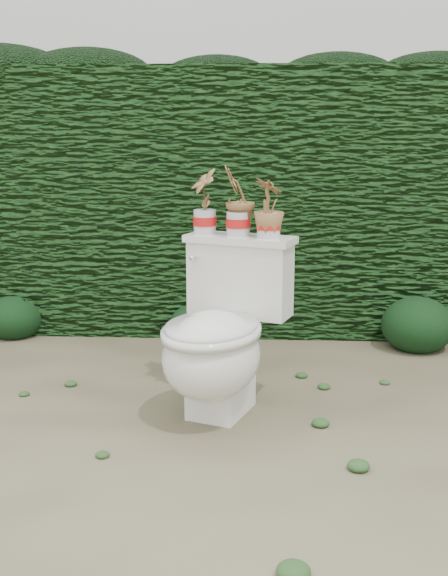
# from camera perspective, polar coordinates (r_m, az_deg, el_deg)

# --- Properties ---
(ground) EXTENTS (60.00, 60.00, 0.00)m
(ground) POSITION_cam_1_polar(r_m,az_deg,el_deg) (3.35, -2.37, -9.57)
(ground) COLOR #817958
(ground) RESTS_ON ground
(hedge) EXTENTS (8.00, 1.00, 1.60)m
(hedge) POSITION_cam_1_polar(r_m,az_deg,el_deg) (4.71, -0.63, 7.12)
(hedge) COLOR #1E4A18
(hedge) RESTS_ON ground
(house_wall) EXTENTS (8.00, 3.50, 4.00)m
(house_wall) POSITION_cam_1_polar(r_m,az_deg,el_deg) (9.11, 5.16, 17.48)
(house_wall) COLOR silver
(house_wall) RESTS_ON ground
(toilet) EXTENTS (0.66, 0.79, 0.78)m
(toilet) POSITION_cam_1_polar(r_m,az_deg,el_deg) (3.18, -0.38, -3.98)
(toilet) COLOR silver
(toilet) RESTS_ON ground
(potted_plant_left) EXTENTS (0.16, 0.18, 0.29)m
(potted_plant_left) POSITION_cam_1_polar(r_m,az_deg,el_deg) (3.35, -1.54, 6.75)
(potted_plant_left) COLOR #417E27
(potted_plant_left) RESTS_ON toilet
(potted_plant_center) EXTENTS (0.20, 0.21, 0.31)m
(potted_plant_center) POSITION_cam_1_polar(r_m,az_deg,el_deg) (3.28, 1.12, 6.81)
(potted_plant_center) COLOR #417E27
(potted_plant_center) RESTS_ON toilet
(potted_plant_right) EXTENTS (0.20, 0.20, 0.25)m
(potted_plant_right) POSITION_cam_1_polar(r_m,az_deg,el_deg) (3.23, 3.56, 6.20)
(potted_plant_right) COLOR #417E27
(potted_plant_right) RESTS_ON toilet
(liriope_clump_1) EXTENTS (0.35, 0.35, 0.28)m
(liriope_clump_1) POSITION_cam_1_polar(r_m,az_deg,el_deg) (4.60, -16.28, -1.91)
(liriope_clump_1) COLOR black
(liriope_clump_1) RESTS_ON ground
(liriope_clump_2) EXTENTS (0.31, 0.31, 0.25)m
(liriope_clump_2) POSITION_cam_1_polar(r_m,az_deg,el_deg) (4.32, -2.32, -2.57)
(liriope_clump_2) COLOR black
(liriope_clump_2) RESTS_ON ground
(liriope_clump_3) EXTENTS (0.41, 0.41, 0.33)m
(liriope_clump_3) POSITION_cam_1_polar(r_m,az_deg,el_deg) (4.31, 15.06, -2.49)
(liriope_clump_3) COLOR black
(liriope_clump_3) RESTS_ON ground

